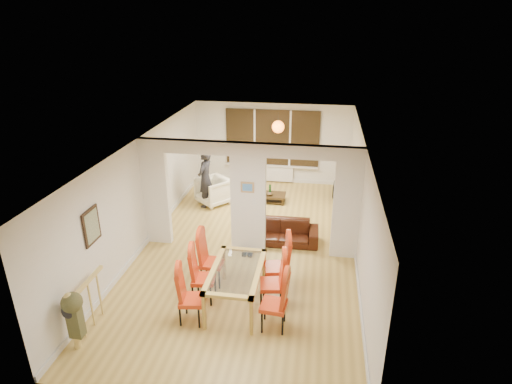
% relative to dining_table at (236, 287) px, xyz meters
% --- Properties ---
extents(floor, '(5.00, 9.00, 0.01)m').
position_rel_dining_table_xyz_m(floor, '(-0.14, 2.15, -0.39)').
color(floor, tan).
rests_on(floor, ground).
extents(room_walls, '(5.00, 9.00, 2.60)m').
position_rel_dining_table_xyz_m(room_walls, '(-0.14, 2.15, 0.91)').
color(room_walls, silver).
rests_on(room_walls, floor).
extents(divider_wall, '(5.00, 0.18, 2.60)m').
position_rel_dining_table_xyz_m(divider_wall, '(-0.14, 2.15, 0.91)').
color(divider_wall, white).
rests_on(divider_wall, floor).
extents(bay_window_blinds, '(3.00, 0.08, 1.80)m').
position_rel_dining_table_xyz_m(bay_window_blinds, '(-0.14, 6.59, 1.11)').
color(bay_window_blinds, black).
rests_on(bay_window_blinds, room_walls).
extents(radiator, '(1.40, 0.08, 0.50)m').
position_rel_dining_table_xyz_m(radiator, '(-0.14, 6.55, -0.09)').
color(radiator, white).
rests_on(radiator, floor).
extents(pendant_light, '(0.36, 0.36, 0.36)m').
position_rel_dining_table_xyz_m(pendant_light, '(0.16, 5.45, 1.76)').
color(pendant_light, orange).
rests_on(pendant_light, room_walls).
extents(stair_newel, '(0.40, 1.20, 1.10)m').
position_rel_dining_table_xyz_m(stair_newel, '(-2.39, -1.05, 0.16)').
color(stair_newel, '#D6B962').
rests_on(stair_newel, floor).
extents(wall_poster, '(0.04, 0.52, 0.67)m').
position_rel_dining_table_xyz_m(wall_poster, '(-2.61, -0.25, 1.21)').
color(wall_poster, gray).
rests_on(wall_poster, room_walls).
extents(pillar_photo, '(0.30, 0.03, 0.25)m').
position_rel_dining_table_xyz_m(pillar_photo, '(-0.14, 2.05, 1.21)').
color(pillar_photo, '#4C8CD8').
rests_on(pillar_photo, divider_wall).
extents(dining_table, '(0.93, 1.66, 0.78)m').
position_rel_dining_table_xyz_m(dining_table, '(0.00, 0.00, 0.00)').
color(dining_table, '#BC9A45').
rests_on(dining_table, floor).
extents(dining_chair_la, '(0.49, 0.49, 1.06)m').
position_rel_dining_table_xyz_m(dining_chair_la, '(-0.70, -0.59, 0.14)').
color(dining_chair_la, red).
rests_on(dining_chair_la, floor).
extents(dining_chair_lb, '(0.48, 0.48, 1.08)m').
position_rel_dining_table_xyz_m(dining_chair_lb, '(-0.65, 0.06, 0.15)').
color(dining_chair_lb, red).
rests_on(dining_chair_lb, floor).
extents(dining_chair_lc, '(0.47, 0.47, 1.12)m').
position_rel_dining_table_xyz_m(dining_chair_lc, '(-0.63, 0.62, 0.17)').
color(dining_chair_lc, red).
rests_on(dining_chair_lc, floor).
extents(dining_chair_ra, '(0.48, 0.48, 1.10)m').
position_rel_dining_table_xyz_m(dining_chair_ra, '(0.77, -0.53, 0.16)').
color(dining_chair_ra, red).
rests_on(dining_chair_ra, floor).
extents(dining_chair_rb, '(0.51, 0.51, 1.11)m').
position_rel_dining_table_xyz_m(dining_chair_rb, '(0.67, 0.07, 0.17)').
color(dining_chair_rb, red).
rests_on(dining_chair_rb, floor).
extents(dining_chair_rc, '(0.56, 0.56, 1.18)m').
position_rel_dining_table_xyz_m(dining_chair_rc, '(0.69, 0.62, 0.20)').
color(dining_chair_rc, red).
rests_on(dining_chair_rc, floor).
extents(sofa, '(1.87, 0.77, 0.54)m').
position_rel_dining_table_xyz_m(sofa, '(0.55, 2.56, -0.12)').
color(sofa, black).
rests_on(sofa, floor).
extents(armchair, '(1.18, 1.19, 0.78)m').
position_rel_dining_table_xyz_m(armchair, '(-1.61, 4.56, -0.00)').
color(armchair, white).
rests_on(armchair, floor).
extents(person, '(0.68, 0.51, 1.69)m').
position_rel_dining_table_xyz_m(person, '(-1.78, 4.36, 0.45)').
color(person, black).
rests_on(person, floor).
extents(television, '(0.94, 0.20, 0.54)m').
position_rel_dining_table_xyz_m(television, '(1.86, 5.57, -0.12)').
color(television, black).
rests_on(television, floor).
extents(coffee_table, '(1.18, 0.78, 0.25)m').
position_rel_dining_table_xyz_m(coffee_table, '(-0.08, 4.93, -0.27)').
color(coffee_table, '#372712').
rests_on(coffee_table, floor).
extents(bottle, '(0.07, 0.07, 0.27)m').
position_rel_dining_table_xyz_m(bottle, '(-0.00, 5.04, -0.00)').
color(bottle, '#143F19').
rests_on(bottle, coffee_table).
extents(bowl, '(0.21, 0.21, 0.05)m').
position_rel_dining_table_xyz_m(bowl, '(-0.00, 4.84, -0.11)').
color(bowl, '#372712').
rests_on(bowl, coffee_table).
extents(shoes, '(0.23, 0.25, 0.10)m').
position_rel_dining_table_xyz_m(shoes, '(-0.11, 1.83, -0.34)').
color(shoes, black).
rests_on(shoes, floor).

